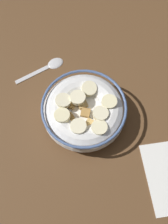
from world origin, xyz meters
TOP-DOWN VIEW (x-y plane):
  - ground_plane at (0.00, 0.00)cm, footprint 111.88×111.88cm
  - cereal_bowl at (-0.03, 0.01)cm, footprint 18.62×18.62cm
  - spoon at (16.16, 3.74)cm, footprint 4.76×13.51cm
  - folded_napkin at (-18.93, -12.56)cm, footprint 16.66×11.76cm

SIDE VIEW (x-z plane):
  - ground_plane at x=0.00cm, z-range -2.00..0.00cm
  - folded_napkin at x=-18.93cm, z-range 0.00..0.30cm
  - spoon at x=16.16cm, z-range -0.05..0.75cm
  - cereal_bowl at x=-0.03cm, z-range -0.06..6.89cm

